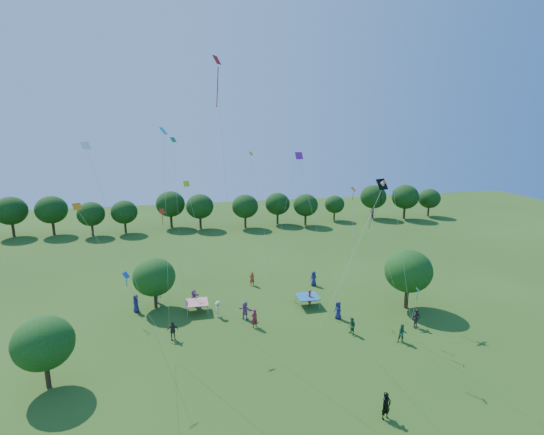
{
  "coord_description": "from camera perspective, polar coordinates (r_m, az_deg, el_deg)",
  "views": [
    {
      "loc": [
        -7.78,
        -19.82,
        18.9
      ],
      "look_at": [
        0.0,
        14.0,
        11.0
      ],
      "focal_mm": 28.0,
      "sensor_mm": 36.0,
      "label": 1
    }
  ],
  "objects": [
    {
      "name": "small_kite_9",
      "position": [
        30.76,
        -21.85,
        -3.47
      ],
      "size": [
        5.17,
        4.44,
        12.55
      ],
      "color": "orange"
    },
    {
      "name": "crowd_person_6",
      "position": [
        42.85,
        8.88,
        -12.21
      ],
      "size": [
        0.76,
        0.98,
        1.77
      ],
      "primitive_type": "imported",
      "rotation": [
        0.0,
        0.0,
        5.09
      ],
      "color": "navy",
      "rests_on": "ground"
    },
    {
      "name": "crowd_person_4",
      "position": [
        39.65,
        -13.23,
        -14.58
      ],
      "size": [
        1.06,
        0.55,
        1.76
      ],
      "primitive_type": "imported",
      "rotation": [
        0.0,
        0.0,
        6.36
      ],
      "color": "#39312D",
      "rests_on": "ground"
    },
    {
      "name": "small_kite_13",
      "position": [
        32.43,
        5.18,
        1.91
      ],
      "size": [
        6.05,
        6.28,
        15.48
      ],
      "color": "#8E1999"
    },
    {
      "name": "crowd_person_1",
      "position": [
        45.12,
        5.04,
        -10.75
      ],
      "size": [
        0.44,
        0.67,
        1.78
      ],
      "primitive_type": "imported",
      "rotation": [
        0.0,
        0.0,
        4.74
      ],
      "color": "maroon",
      "rests_on": "ground"
    },
    {
      "name": "crowd_person_5",
      "position": [
        42.34,
        -3.64,
        -12.35
      ],
      "size": [
        1.7,
        1.52,
        1.81
      ],
      "primitive_type": "imported",
      "rotation": [
        0.0,
        0.0,
        2.47
      ],
      "color": "#9C5C9E",
      "rests_on": "ground"
    },
    {
      "name": "crowd_person_0",
      "position": [
        50.5,
        5.61,
        -8.15
      ],
      "size": [
        0.96,
        0.67,
        1.76
      ],
      "primitive_type": "imported",
      "rotation": [
        0.0,
        0.0,
        3.39
      ],
      "color": "navy",
      "rests_on": "ground"
    },
    {
      "name": "small_kite_10",
      "position": [
        47.06,
        -2.1,
        4.26
      ],
      "size": [
        2.01,
        3.45,
        14.32
      ],
      "color": "#C2EA14"
    },
    {
      "name": "tent_red_stripe",
      "position": [
        44.28,
        -10.07,
        -11.18
      ],
      "size": [
        2.2,
        2.2,
        1.1
      ],
      "color": "red",
      "rests_on": "ground"
    },
    {
      "name": "crowd_person_11",
      "position": [
        45.74,
        -10.44,
        -10.57
      ],
      "size": [
        1.34,
        1.77,
        1.8
      ],
      "primitive_type": "imported",
      "rotation": [
        0.0,
        0.0,
        1.07
      ],
      "color": "#975881",
      "rests_on": "ground"
    },
    {
      "name": "treeline",
      "position": [
        76.93,
        -8.21,
        1.59
      ],
      "size": [
        88.01,
        8.77,
        6.77
      ],
      "color": "#422B19",
      "rests_on": "ground"
    },
    {
      "name": "small_kite_6",
      "position": [
        37.75,
        -22.32,
        4.64
      ],
      "size": [
        3.8,
        3.4,
        16.01
      ],
      "color": "white"
    },
    {
      "name": "small_kite_12",
      "position": [
        34.85,
        16.67,
        -1.23
      ],
      "size": [
        3.5,
        1.57,
        12.51
      ],
      "color": "#1336C5"
    },
    {
      "name": "small_kite_11",
      "position": [
        38.29,
        18.9,
        -9.9
      ],
      "size": [
        0.48,
        0.89,
        3.96
      ],
      "color": "#198E3D"
    },
    {
      "name": "small_kite_8",
      "position": [
        43.6,
        13.17,
        0.51
      ],
      "size": [
        4.15,
        1.83,
        11.95
      ],
      "color": "#F44B0E"
    },
    {
      "name": "crowd_person_12",
      "position": [
        45.85,
        -17.83,
        -10.93
      ],
      "size": [
        0.69,
        0.98,
        1.81
      ],
      "primitive_type": "imported",
      "rotation": [
        0.0,
        0.0,
        4.96
      ],
      "color": "navy",
      "rests_on": "ground"
    },
    {
      "name": "man_in_black",
      "position": [
        30.85,
        15.1,
        -23.27
      ],
      "size": [
        0.79,
        0.61,
        1.89
      ],
      "primitive_type": "imported",
      "rotation": [
        0.0,
        0.0,
        0.25
      ],
      "color": "black",
      "rests_on": "ground"
    },
    {
      "name": "crowd_person_8",
      "position": [
        40.19,
        10.68,
        -14.17
      ],
      "size": [
        0.62,
        0.88,
        1.62
      ],
      "primitive_type": "imported",
      "rotation": [
        0.0,
        0.0,
        4.98
      ],
      "color": "#296034",
      "rests_on": "ground"
    },
    {
      "name": "small_kite_5",
      "position": [
        35.4,
        14.03,
        -2.35
      ],
      "size": [
        4.06,
        0.86,
        10.71
      ],
      "color": "#6D178F"
    },
    {
      "name": "small_kite_2",
      "position": [
        39.16,
        -10.58,
        0.96
      ],
      "size": [
        2.75,
        1.84,
        12.35
      ],
      "color": "#BBE314"
    },
    {
      "name": "small_kite_3",
      "position": [
        46.98,
        -12.9,
        6.32
      ],
      "size": [
        0.71,
        2.97,
        15.92
      ],
      "color": "#1A9243"
    },
    {
      "name": "near_tree_west",
      "position": [
        35.32,
        -28.39,
        -14.64
      ],
      "size": [
        4.24,
        4.24,
        5.44
      ],
      "color": "#422B19",
      "rests_on": "ground"
    },
    {
      "name": "tent_blue",
      "position": [
        45.1,
        4.82,
        -10.56
      ],
      "size": [
        2.2,
        2.2,
        1.1
      ],
      "color": "#1964A6",
      "rests_on": "ground"
    },
    {
      "name": "near_tree_north",
      "position": [
        45.31,
        -15.58,
        -7.71
      ],
      "size": [
        4.31,
        4.31,
        5.32
      ],
      "color": "#422B19",
      "rests_on": "ground"
    },
    {
      "name": "small_kite_4",
      "position": [
        43.03,
        -18.91,
        -7.69
      ],
      "size": [
        1.74,
        1.29,
        3.56
      ],
      "color": "#114FB1"
    },
    {
      "name": "near_tree_east",
      "position": [
        45.59,
        17.87,
        -6.87
      ],
      "size": [
        4.81,
        4.81,
        6.2
      ],
      "color": "#422B19",
      "rests_on": "ground"
    },
    {
      "name": "small_kite_0",
      "position": [
        47.18,
        -14.2,
        -0.56
      ],
      "size": [
        2.32,
        1.92,
        8.4
      ],
      "color": "red"
    },
    {
      "name": "red_high_kite",
      "position": [
        34.3,
        -6.96,
        13.78
      ],
      "size": [
        1.58,
        1.93,
        22.45
      ],
      "color": "red"
    },
    {
      "name": "crowd_person_9",
      "position": [
        43.04,
        -7.26,
        -12.12
      ],
      "size": [
        0.56,
        1.11,
        1.64
      ],
      "primitive_type": "imported",
      "rotation": [
        0.0,
        0.0,
        1.5
      ],
      "color": "beige",
      "rests_on": "ground"
    },
    {
      "name": "crowd_person_3",
      "position": [
        47.43,
        -15.3,
        -9.98
      ],
      "size": [
        1.26,
        1.03,
        1.77
      ],
      "primitive_type": "imported",
      "rotation": [
        0.0,
        0.0,
        5.76
      ],
      "color": "#ADA68A",
      "rests_on": "ground"
    },
    {
      "name": "small_kite_7",
      "position": [
        31.66,
        -14.21,
        4.84
      ],
      "size": [
        0.77,
        1.72,
        17.19
      ],
      "color": "#0D8EC5"
    },
    {
      "name": "small_kite_14",
      "position": [
        45.38,
        2.47,
        4.84
      ],
      "size": [
        2.85,
        0.67,
        14.16
      ],
      "color": "white"
    },
    {
      "name": "crowd_person_13",
      "position": [
        50.38,
        -2.71,
        -8.2
      ],
      "size": [
        0.65,
        0.45,
        1.67
      ],
      "primitive_type": "imported",
      "rotation": [
        0.0,
        0.0,
        3.22
      ],
      "color": "#A0351D",
      "rests_on": "ground"
    },
    {
      "name": "small_kite_1",
      "position": [
        40.89,
        10.83,
        0.79
      ],
      "size": [
        0.77,
        1.99,
        11.53
      ],
      "color": "orange"
    },
    {
      "name": "crowd_person_2",
      "position": [
        39.91,
        17.12,
        -14.68
      ],
      "size": [
        0.92,
        0.64,
        1.7
      ],
      "primitive_type": "imported",
      "rotation": [
        0.0,
        0.0,
        6.05
      ],
      "color": "#2A6338",
      "rests_on": "ground"
    },
    {
      "name": "crowd_person_7",
      "position": [
        40.79,
        -2.39,
        -13.38
      ],
      "size": [
        0.78,
        0.64,
        1.8
      ],
      "primitive_type": "imported",
      "rotation": [
        0.0,
        0.0,
        3.51
      ],
      "color": "maroon",
      "rests_on": "ground"
    },
    {
      "name": "crowd_person_10",
      "position": [
        42.79,
        18.8,
        -12.73
      ],
      "size": [
        1.2,
        0.84,
        1.87
      ],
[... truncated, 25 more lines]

